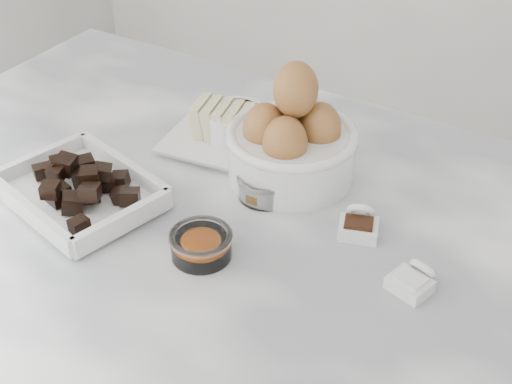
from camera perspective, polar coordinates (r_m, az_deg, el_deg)
marble_slab at (r=0.96m, az=-1.94°, el=-3.44°), size 1.20×0.80×0.04m
chocolate_dish at (r=1.00m, az=-13.98°, el=0.37°), size 0.25×0.21×0.06m
butter_plate at (r=1.11m, az=-2.82°, el=5.08°), size 0.18×0.18×0.07m
sugar_ramekin at (r=1.10m, az=-1.58°, el=5.38°), size 0.09×0.09×0.06m
egg_bowl at (r=1.01m, az=2.88°, el=4.09°), size 0.19×0.19×0.18m
honey_bowl at (r=0.99m, az=0.78°, el=0.59°), size 0.08×0.08×0.04m
zest_bowl at (r=0.89m, az=-4.41°, el=-4.14°), size 0.08×0.08×0.04m
vanilla_spoon at (r=0.94m, az=8.23°, el=-2.56°), size 0.06×0.07×0.04m
salt_spoon at (r=0.87m, az=12.44°, el=-6.90°), size 0.06×0.07×0.04m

